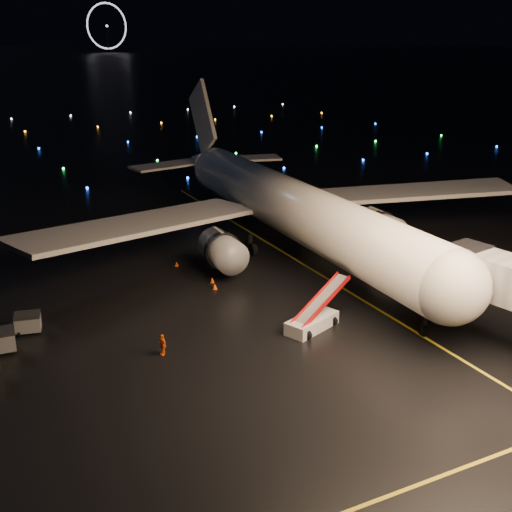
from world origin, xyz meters
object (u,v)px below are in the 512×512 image
object	(u,v)px
airliner	(279,172)
belt_loader	(312,309)
crew_c	(162,344)
baggage_cart_2	(0,341)
baggage_cart_0	(28,323)

from	to	relation	value
airliner	belt_loader	world-z (taller)	airliner
crew_c	baggage_cart_2	bearing A→B (deg)	-130.53
belt_loader	crew_c	distance (m)	11.61
airliner	belt_loader	distance (m)	21.70
airliner	baggage_cart_2	size ratio (longest dim) A/B	27.22
belt_loader	baggage_cart_2	distance (m)	22.67
baggage_cart_0	baggage_cart_2	size ratio (longest dim) A/B	0.91
baggage_cart_2	airliner	bearing A→B (deg)	26.67
crew_c	baggage_cart_0	bearing A→B (deg)	-147.21
airliner	baggage_cart_2	xyz separation A→B (m)	(-29.20, -12.81, -7.00)
airliner	crew_c	size ratio (longest dim) A/B	35.37
airliner	baggage_cart_0	size ratio (longest dim) A/B	30.01
crew_c	belt_loader	bearing A→B (deg)	71.98
crew_c	baggage_cart_0	size ratio (longest dim) A/B	0.85
crew_c	baggage_cart_2	distance (m)	11.52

